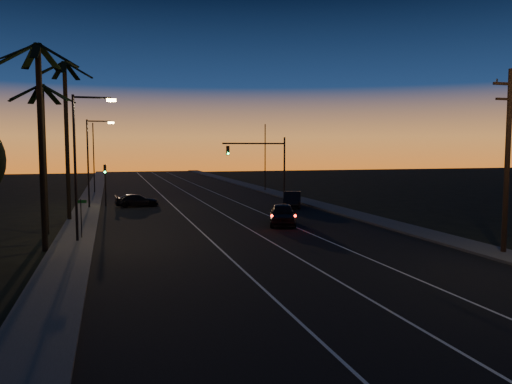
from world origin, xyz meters
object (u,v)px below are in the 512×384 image
object	(u,v)px
right_car	(292,200)
signal_mast	(264,158)
utility_pole	(508,157)
lead_car	(282,214)
cross_car	(137,200)

from	to	relation	value
right_car	signal_mast	bearing A→B (deg)	98.17
right_car	utility_pole	bearing A→B (deg)	-81.45
lead_car	right_car	world-z (taller)	lead_car
lead_car	cross_car	xyz separation A→B (m)	(-10.01, 15.06, -0.19)
signal_mast	right_car	size ratio (longest dim) A/B	1.44
signal_mast	cross_car	bearing A→B (deg)	-173.37
utility_pole	signal_mast	bearing A→B (deg)	98.47
signal_mast	right_car	world-z (taller)	signal_mast
utility_pole	lead_car	xyz separation A→B (m)	(-8.14, 13.34, -4.49)
cross_car	utility_pole	bearing A→B (deg)	-57.43
lead_car	right_car	bearing A→B (deg)	65.78
utility_pole	lead_car	bearing A→B (deg)	121.38
signal_mast	lead_car	world-z (taller)	signal_mast
signal_mast	lead_car	distance (m)	17.50
right_car	cross_car	xyz separation A→B (m)	(-14.60, 4.84, -0.15)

